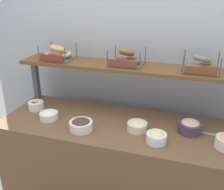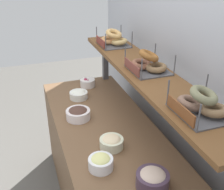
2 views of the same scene
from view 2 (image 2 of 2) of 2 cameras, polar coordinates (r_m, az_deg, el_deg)
back_wall at (r=2.04m, az=14.13°, el=3.79°), size 3.14×0.06×2.40m
deli_counter at (r=2.25m, az=-0.62°, el=-16.47°), size 1.94×0.70×0.85m
shelf_riser_left at (r=2.75m, az=-1.40°, el=7.25°), size 0.05×0.05×0.40m
upper_shelf at (r=1.88m, az=7.10°, el=4.62°), size 1.90×0.32×0.03m
bowl_potato_salad at (r=1.81m, az=-0.10°, el=-9.73°), size 0.16×0.16×0.08m
bowl_egg_salad at (r=1.65m, az=-2.35°, el=-13.75°), size 0.15×0.15×0.09m
bowl_chocolate_spread at (r=2.12m, az=-7.04°, el=-3.80°), size 0.19×0.19×0.09m
bowl_cream_cheese at (r=2.43m, az=-6.94°, el=0.15°), size 0.16×0.16×0.08m
bowl_beet_salad at (r=2.65m, az=-5.12°, el=2.58°), size 0.14×0.14×0.08m
bowl_tuna_salad at (r=1.56m, az=8.40°, el=-16.81°), size 0.18×0.18×0.10m
bagel_basket_sesame at (r=2.41m, az=0.29°, el=11.42°), size 0.29×0.27×0.14m
bagel_basket_cinnamon_raisin at (r=1.86m, az=7.51°, el=6.39°), size 0.28×0.25×0.15m
bagel_basket_poppy at (r=1.40m, az=18.08°, el=-1.91°), size 0.27×0.26×0.14m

